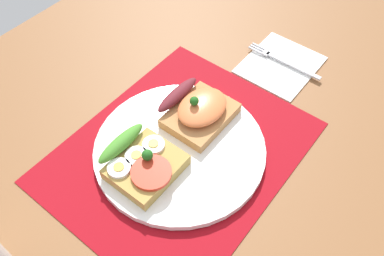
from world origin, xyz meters
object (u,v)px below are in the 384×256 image
at_px(sandwich_salmon, 198,110).
at_px(fork, 282,60).
at_px(plate, 180,149).
at_px(sandwich_egg_tomato, 142,163).
at_px(napkin, 280,64).

relative_size(sandwich_salmon, fork, 0.74).
distance_m(sandwich_salmon, fork, 0.21).
bearing_deg(plate, sandwich_egg_tomato, 165.02).
height_order(sandwich_egg_tomato, fork, sandwich_egg_tomato).
bearing_deg(sandwich_salmon, sandwich_egg_tomato, 178.45).
xyz_separation_m(napkin, fork, (0.01, 0.00, 0.00)).
bearing_deg(napkin, plate, 175.03).
xyz_separation_m(sandwich_egg_tomato, fork, (0.33, -0.04, -0.02)).
height_order(plate, napkin, plate).
relative_size(sandwich_salmon, napkin, 0.76).
height_order(sandwich_salmon, fork, sandwich_salmon).
relative_size(plate, sandwich_egg_tomato, 2.51).
height_order(plate, sandwich_salmon, sandwich_salmon).
bearing_deg(fork, napkin, -165.61).
height_order(napkin, fork, fork).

